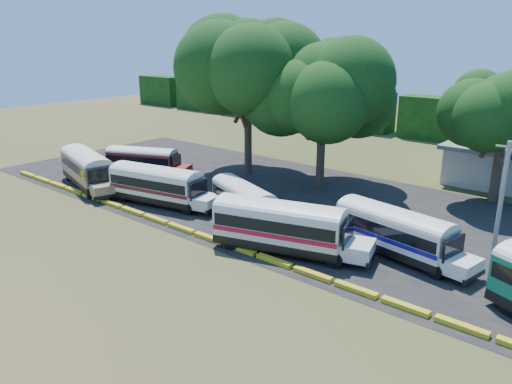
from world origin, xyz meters
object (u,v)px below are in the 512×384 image
Objects in this scene: bus_beige at (87,167)px; bus_cream_west at (158,183)px; tree_west at (248,63)px; bus_red at (144,159)px; bus_white_red at (283,224)px.

bus_beige is 1.04× the size of bus_cream_west.
bus_beige is 19.03m from tree_west.
bus_cream_west is at bearing 21.92° from bus_beige.
bus_cream_west reaches higher than bus_red.
bus_cream_west is 14.46m from bus_white_red.
bus_cream_west is at bearing 159.02° from bus_white_red.
bus_white_red is 0.70× the size of tree_west.
bus_beige is 0.69× the size of tree_west.
tree_west is at bearing 120.63° from bus_white_red.
bus_beige is at bearing 174.12° from bus_cream_west.
bus_beige is at bearing -120.78° from tree_west.
bus_cream_west is 16.36m from tree_west.
bus_beige reaches higher than bus_cream_west.
tree_west is at bearing 75.34° from bus_beige.
bus_beige is 1.20× the size of bus_red.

